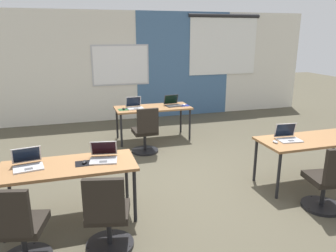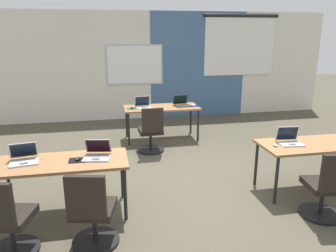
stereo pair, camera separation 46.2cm
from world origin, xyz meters
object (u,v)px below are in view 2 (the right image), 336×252
at_px(chair_far_left, 151,134).
at_px(chair_near_right_inner, 327,191).
at_px(laptop_near_left_inner, 97,154).
at_px(chair_near_left_inner, 92,216).
at_px(mouse_far_left, 132,108).
at_px(laptop_far_right, 182,104).
at_px(laptop_far_left, 143,105).
at_px(mouse_near_left_inner, 78,159).
at_px(mouse_far_right, 193,105).
at_px(desk_near_left, 63,166).
at_px(laptop_near_right_inner, 290,140).
at_px(desk_near_right, 315,147).
at_px(laptop_near_left_end, 24,158).
at_px(mouse_near_right_inner, 275,145).
at_px(desk_far_center, 162,110).
at_px(chair_near_left_end, 7,224).

height_order(chair_far_left, chair_near_right_inner, same).
xyz_separation_m(laptop_near_left_inner, chair_near_left_inner, (-0.06, -0.82, -0.39)).
distance_m(mouse_far_left, laptop_far_right, 1.10).
height_order(laptop_far_left, chair_far_left, laptop_far_left).
relative_size(mouse_near_left_inner, mouse_far_right, 1.09).
distance_m(desk_near_left, chair_far_left, 2.46).
bearing_deg(laptop_far_right, laptop_near_right_inner, -78.58).
height_order(mouse_far_left, mouse_far_right, same).
height_order(mouse_near_left_inner, mouse_far_left, same).
bearing_deg(chair_near_right_inner, desk_near_right, -104.69).
xyz_separation_m(laptop_near_left_end, laptop_near_right_inner, (3.58, -0.00, 0.00)).
xyz_separation_m(chair_near_left_inner, mouse_far_right, (2.08, 3.52, 0.36)).
height_order(laptop_near_left_end, mouse_near_right_inner, laptop_near_left_end).
relative_size(laptop_near_left_end, laptop_near_right_inner, 1.06).
bearing_deg(mouse_near_left_inner, laptop_near_right_inner, 1.46).
height_order(chair_near_right_inner, mouse_far_right, chair_near_right_inner).
bearing_deg(mouse_far_left, chair_near_right_inner, -59.36).
xyz_separation_m(desk_near_left, desk_far_center, (1.75, 2.80, 0.00)).
height_order(mouse_far_left, laptop_near_right_inner, laptop_near_right_inner).
relative_size(desk_near_left, chair_near_left_end, 1.74).
relative_size(desk_near_left, laptop_far_left, 4.53).
xyz_separation_m(laptop_near_right_inner, chair_near_right_inner, (0.05, -0.82, -0.39)).
distance_m(laptop_near_left_inner, mouse_far_right, 3.37).
relative_size(desk_near_right, mouse_near_right_inner, 15.72).
xyz_separation_m(chair_near_left_inner, laptop_far_right, (1.84, 3.59, 0.39)).
bearing_deg(laptop_far_left, laptop_far_right, -4.25).
bearing_deg(mouse_far_right, chair_far_left, -144.53).
xyz_separation_m(laptop_near_left_inner, chair_near_left_end, (-0.91, -0.82, -0.39)).
relative_size(desk_far_center, mouse_far_right, 15.45).
distance_m(chair_near_left_end, chair_near_right_inner, 3.67).
bearing_deg(mouse_near_left_inner, laptop_near_left_end, 173.04).
relative_size(desk_far_center, chair_near_left_end, 1.74).
xyz_separation_m(laptop_near_left_inner, mouse_far_left, (0.69, 2.69, -0.03)).
distance_m(laptop_far_left, mouse_near_right_inner, 3.19).
xyz_separation_m(laptop_far_right, mouse_far_right, (0.24, -0.07, -0.03)).
bearing_deg(mouse_far_right, laptop_near_left_end, -137.27).
distance_m(desk_near_right, mouse_near_left_inner, 3.31).
height_order(chair_near_left_inner, chair_near_right_inner, same).
relative_size(chair_near_left_inner, laptop_near_right_inner, 2.59).
xyz_separation_m(mouse_far_left, mouse_near_right_inner, (1.75, -2.74, -0.00)).
bearing_deg(chair_near_right_inner, mouse_far_right, -69.69).
bearing_deg(chair_far_left, chair_near_left_end, 53.78).
bearing_deg(chair_near_left_end, chair_near_right_inner, -166.32).
height_order(chair_near_left_inner, chair_far_left, same).
height_order(desk_near_left, chair_near_left_end, chair_near_left_end).
height_order(laptop_near_left_inner, mouse_near_right_inner, laptop_near_left_inner).
xyz_separation_m(desk_near_right, chair_far_left, (-2.10, 2.00, -0.28)).
bearing_deg(desk_near_right, laptop_far_left, 127.45).
height_order(desk_near_left, desk_far_center, same).
height_order(chair_far_left, mouse_near_right_inner, chair_far_left).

